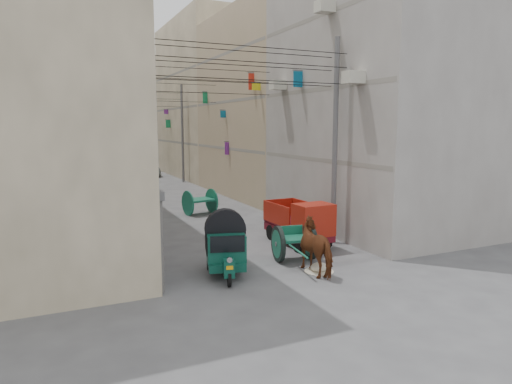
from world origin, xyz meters
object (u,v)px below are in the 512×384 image
tonga_cart (294,242)px  feed_sack (319,267)px  second_cart (200,201)px  auto_rickshaw (225,245)px  horse (319,247)px  mini_truck (303,225)px  distant_car_grey (151,170)px  distant_car_white (137,193)px  distant_car_green (126,170)px

tonga_cart → feed_sack: (0.12, -1.42, -0.51)m
second_cart → tonga_cart: bearing=-97.8°
auto_rickshaw → horse: horse is taller
mini_truck → distant_car_grey: mini_truck is taller
mini_truck → distant_car_grey: (-0.10, 27.87, -0.26)m
tonga_cart → second_cart: 9.45m
horse → distant_car_grey: 30.91m
feed_sack → distant_car_grey: (1.01, 30.82, 0.45)m
horse → distant_car_white: (-2.73, 16.56, -0.32)m
auto_rickshaw → distant_car_grey: size_ratio=0.65×
tonga_cart → mini_truck: (1.24, 1.52, 0.20)m
auto_rickshaw → horse: 2.98m
second_cart → distant_car_grey: second_cart is taller
auto_rickshaw → mini_truck: (3.95, 1.93, -0.09)m
horse → feed_sack: bearing=-133.4°
auto_rickshaw → distant_car_white: 15.48m
tonga_cart → distant_car_green: size_ratio=0.69×
second_cart → distant_car_white: (-2.26, 5.63, -0.17)m
tonga_cart → feed_sack: size_ratio=4.95×
distant_car_grey → distant_car_green: distant_car_green is taller
tonga_cart → distant_car_grey: size_ratio=0.80×
second_cart → mini_truck: bearing=-88.6°
mini_truck → horse: size_ratio=1.60×
second_cart → distant_car_grey: (1.55, 19.96, -0.11)m
auto_rickshaw → distant_car_white: size_ratio=0.76×
feed_sack → auto_rickshaw: bearing=160.3°
horse → tonga_cart: bearing=-88.2°
auto_rickshaw → distant_car_white: auto_rickshaw is taller
distant_car_grey → feed_sack: bearing=-89.4°
auto_rickshaw → mini_truck: mini_truck is taller
distant_car_grey → distant_car_green: bearing=163.0°
tonga_cart → distant_car_white: (-2.67, 15.07, -0.12)m
auto_rickshaw → horse: (2.77, -1.08, -0.09)m
tonga_cart → distant_car_grey: (1.14, 29.40, -0.05)m
auto_rickshaw → horse: size_ratio=1.17×
mini_truck → feed_sack: (-1.11, -2.95, -0.71)m
auto_rickshaw → distant_car_grey: (3.84, 29.80, -0.34)m
auto_rickshaw → second_cart: 10.11m
second_cart → distant_car_grey: size_ratio=0.47×
horse → distant_car_grey: bearing=-92.6°
tonga_cart → distant_car_green: bearing=101.0°
second_cart → horse: (0.48, -10.93, 0.15)m
tonga_cart → horse: size_ratio=1.44×
auto_rickshaw → second_cart: (2.30, 9.85, -0.24)m
distant_car_green → second_cart: bearing=74.0°
mini_truck → distant_car_white: 14.10m
feed_sack → distant_car_green: size_ratio=0.14×
feed_sack → distant_car_green: 31.60m
tonga_cart → distant_car_white: 15.30m
distant_car_white → horse: bearing=86.3°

